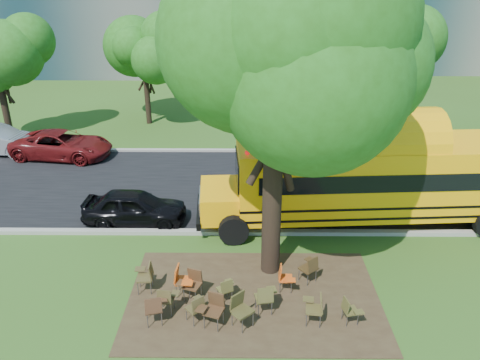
{
  "coord_description": "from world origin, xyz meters",
  "views": [
    {
      "loc": [
        0.69,
        -11.13,
        8.39
      ],
      "look_at": [
        0.58,
        3.38,
        1.9
      ],
      "focal_mm": 35.0,
      "sensor_mm": 36.0,
      "label": 1
    }
  ],
  "objects_px": {
    "chair_9": "(192,281)",
    "chair_13": "(310,267)",
    "chair_0": "(154,307)",
    "chair_5": "(240,308)",
    "chair_3": "(213,307)",
    "chair_10": "(182,279)",
    "chair_12": "(284,276)",
    "school_bus": "(392,177)",
    "chair_7": "(350,309)",
    "chair_2": "(197,306)",
    "chair_8": "(146,274)",
    "black_car": "(135,207)",
    "main_tree": "(276,65)",
    "chair_4": "(265,296)",
    "chair_6": "(316,306)",
    "bg_car_red": "(62,145)",
    "chair_11": "(226,288)",
    "chair_1": "(166,298)"
  },
  "relations": [
    {
      "from": "main_tree",
      "to": "chair_12",
      "type": "distance_m",
      "value": 5.82
    },
    {
      "from": "chair_7",
      "to": "chair_8",
      "type": "xyz_separation_m",
      "value": [
        -5.47,
        1.33,
        0.09
      ]
    },
    {
      "from": "chair_13",
      "to": "chair_0",
      "type": "bearing_deg",
      "value": 164.03
    },
    {
      "from": "main_tree",
      "to": "chair_4",
      "type": "distance_m",
      "value": 6.0
    },
    {
      "from": "black_car",
      "to": "main_tree",
      "type": "bearing_deg",
      "value": -119.73
    },
    {
      "from": "main_tree",
      "to": "chair_13",
      "type": "bearing_deg",
      "value": -29.19
    },
    {
      "from": "school_bus",
      "to": "chair_9",
      "type": "distance_m",
      "value": 8.14
    },
    {
      "from": "main_tree",
      "to": "chair_13",
      "type": "distance_m",
      "value": 5.8
    },
    {
      "from": "chair_2",
      "to": "chair_9",
      "type": "distance_m",
      "value": 1.01
    },
    {
      "from": "chair_7",
      "to": "chair_12",
      "type": "distance_m",
      "value": 2.08
    },
    {
      "from": "chair_4",
      "to": "chair_11",
      "type": "height_order",
      "value": "chair_4"
    },
    {
      "from": "chair_4",
      "to": "chair_7",
      "type": "height_order",
      "value": "chair_4"
    },
    {
      "from": "chair_6",
      "to": "chair_1",
      "type": "bearing_deg",
      "value": 91.94
    },
    {
      "from": "chair_0",
      "to": "chair_3",
      "type": "xyz_separation_m",
      "value": [
        1.51,
        -0.01,
        0.02
      ]
    },
    {
      "from": "chair_8",
      "to": "main_tree",
      "type": "bearing_deg",
      "value": -76.52
    },
    {
      "from": "chair_5",
      "to": "chair_8",
      "type": "relative_size",
      "value": 1.05
    },
    {
      "from": "chair_5",
      "to": "chair_6",
      "type": "height_order",
      "value": "chair_5"
    },
    {
      "from": "chair_5",
      "to": "chair_8",
      "type": "xyz_separation_m",
      "value": [
        -2.66,
        1.45,
        -0.03
      ]
    },
    {
      "from": "chair_4",
      "to": "chair_7",
      "type": "distance_m",
      "value": 2.18
    },
    {
      "from": "chair_2",
      "to": "chair_9",
      "type": "xyz_separation_m",
      "value": [
        -0.21,
        0.98,
        0.05
      ]
    },
    {
      "from": "school_bus",
      "to": "chair_7",
      "type": "xyz_separation_m",
      "value": [
        -2.53,
        -5.52,
        -1.29
      ]
    },
    {
      "from": "chair_5",
      "to": "chair_3",
      "type": "bearing_deg",
      "value": -47.53
    },
    {
      "from": "school_bus",
      "to": "bg_car_red",
      "type": "bearing_deg",
      "value": 152.37
    },
    {
      "from": "chair_9",
      "to": "bg_car_red",
      "type": "bearing_deg",
      "value": -35.06
    },
    {
      "from": "chair_5",
      "to": "black_car",
      "type": "xyz_separation_m",
      "value": [
        -3.84,
        5.45,
        0.03
      ]
    },
    {
      "from": "chair_10",
      "to": "chair_12",
      "type": "height_order",
      "value": "chair_10"
    },
    {
      "from": "school_bus",
      "to": "chair_2",
      "type": "bearing_deg",
      "value": -143.26
    },
    {
      "from": "chair_9",
      "to": "bg_car_red",
      "type": "relative_size",
      "value": 0.19
    },
    {
      "from": "chair_9",
      "to": "chair_13",
      "type": "distance_m",
      "value": 3.44
    },
    {
      "from": "chair_3",
      "to": "chair_9",
      "type": "bearing_deg",
      "value": -39.35
    },
    {
      "from": "chair_8",
      "to": "chair_11",
      "type": "distance_m",
      "value": 2.31
    },
    {
      "from": "chair_5",
      "to": "chair_13",
      "type": "distance_m",
      "value": 2.76
    },
    {
      "from": "chair_0",
      "to": "chair_5",
      "type": "bearing_deg",
      "value": -15.15
    },
    {
      "from": "chair_13",
      "to": "chair_6",
      "type": "bearing_deg",
      "value": -131.88
    },
    {
      "from": "chair_2",
      "to": "chair_12",
      "type": "relative_size",
      "value": 1.03
    },
    {
      "from": "chair_7",
      "to": "chair_11",
      "type": "height_order",
      "value": "same"
    },
    {
      "from": "chair_7",
      "to": "black_car",
      "type": "distance_m",
      "value": 8.52
    },
    {
      "from": "chair_1",
      "to": "chair_9",
      "type": "relative_size",
      "value": 0.91
    },
    {
      "from": "chair_8",
      "to": "black_car",
      "type": "height_order",
      "value": "black_car"
    },
    {
      "from": "school_bus",
      "to": "bg_car_red",
      "type": "relative_size",
      "value": 2.63
    },
    {
      "from": "chair_11",
      "to": "chair_3",
      "type": "bearing_deg",
      "value": -135.15
    },
    {
      "from": "chair_6",
      "to": "chair_13",
      "type": "distance_m",
      "value": 1.76
    },
    {
      "from": "chair_2",
      "to": "chair_8",
      "type": "xyz_separation_m",
      "value": [
        -1.54,
        1.3,
        0.06
      ]
    },
    {
      "from": "black_car",
      "to": "chair_1",
      "type": "bearing_deg",
      "value": -157.18
    },
    {
      "from": "chair_6",
      "to": "chair_5",
      "type": "bearing_deg",
      "value": 100.96
    },
    {
      "from": "main_tree",
      "to": "bg_car_red",
      "type": "xyz_separation_m",
      "value": [
        -9.67,
        9.4,
        -5.55
      ]
    },
    {
      "from": "chair_4",
      "to": "bg_car_red",
      "type": "bearing_deg",
      "value": 118.87
    },
    {
      "from": "chair_13",
      "to": "bg_car_red",
      "type": "relative_size",
      "value": 0.19
    },
    {
      "from": "chair_2",
      "to": "black_car",
      "type": "bearing_deg",
      "value": 76.19
    },
    {
      "from": "chair_3",
      "to": "black_car",
      "type": "relative_size",
      "value": 0.26
    }
  ]
}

